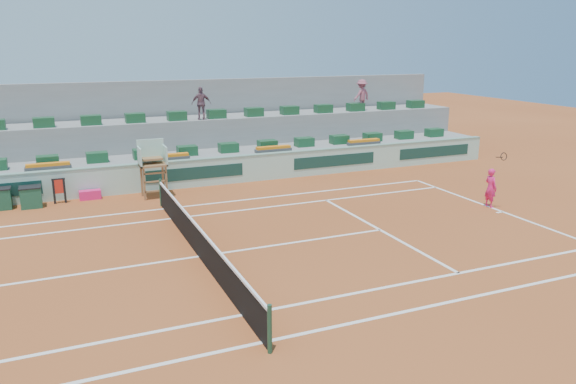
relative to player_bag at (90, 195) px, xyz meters
name	(u,v)px	position (x,y,z in m)	size (l,w,h in m)	color
ground	(199,257)	(2.52, -8.10, -0.19)	(90.00, 90.00, 0.00)	#95431C
seating_tier_lower	(142,168)	(2.52, 2.60, 0.41)	(36.00, 4.00, 1.20)	gray
seating_tier_upper	(135,147)	(2.52, 4.20, 1.11)	(36.00, 2.40, 2.60)	gray
stadium_back_wall	(130,125)	(2.52, 5.80, 2.01)	(36.00, 0.40, 4.40)	gray
player_bag	(90,195)	(0.00, 0.00, 0.00)	(0.85, 0.38, 0.38)	#FA206F
spectator_mid	(201,103)	(5.70, 3.33, 3.21)	(0.94, 0.39, 1.60)	#754E5A
spectator_right	(362,95)	(14.89, 3.61, 3.27)	(1.11, 0.64, 1.72)	#A15062
court_lines	(199,256)	(2.52, -8.10, -0.18)	(23.89, 11.09, 0.01)	white
tennis_net	(198,240)	(2.52, -8.10, 0.34)	(0.10, 11.97, 1.10)	black
advertising_hoarding	(150,177)	(2.54, 0.40, 0.44)	(36.00, 0.34, 1.26)	#ADD9C6
umpire_chair	(152,161)	(2.52, -0.60, 1.35)	(1.10, 0.90, 2.40)	brown
seat_row_lower	(143,154)	(2.52, 1.70, 1.23)	(32.90, 0.60, 0.44)	#194B28
seat_row_upper	(135,118)	(2.52, 3.60, 2.63)	(32.90, 0.60, 0.44)	#194B28
flower_planters	(111,162)	(1.02, 0.90, 1.14)	(26.80, 0.36, 0.28)	#484848
drink_cooler_a	(31,197)	(-2.21, -0.34, 0.23)	(0.81, 0.70, 0.84)	#184932
drink_cooler_b	(1,199)	(-3.26, -0.16, 0.23)	(0.74, 0.64, 0.84)	#184932
towel_rack	(59,189)	(-1.16, -0.17, 0.41)	(0.51, 0.09, 1.03)	black
tennis_player	(491,188)	(14.42, -7.34, 0.60)	(0.38, 0.85, 2.28)	#FA206F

